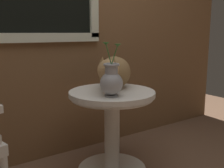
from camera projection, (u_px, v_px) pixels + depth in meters
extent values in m
cube|color=beige|center=(42.00, 38.00, 2.05)|extent=(0.98, 0.03, 0.07)
cylinder|color=silver|center=(112.00, 133.00, 1.96)|extent=(0.11, 0.11, 0.54)
cylinder|color=silver|center=(112.00, 93.00, 1.91)|extent=(0.61, 0.61, 0.03)
torus|color=silver|center=(112.00, 97.00, 1.91)|extent=(0.58, 0.58, 0.02)
ellipsoid|color=olive|center=(114.00, 72.00, 1.99)|extent=(0.37, 0.36, 0.23)
sphere|color=tan|center=(108.00, 70.00, 1.80)|extent=(0.14, 0.14, 0.14)
cone|color=olive|center=(102.00, 60.00, 1.80)|extent=(0.05, 0.05, 0.05)
cone|color=olive|center=(114.00, 61.00, 1.78)|extent=(0.05, 0.05, 0.05)
cylinder|color=olive|center=(120.00, 77.00, 2.19)|extent=(0.23, 0.21, 0.05)
cylinder|color=#99999E|center=(111.00, 96.00, 1.74)|extent=(0.09, 0.09, 0.01)
ellipsoid|color=#99999E|center=(111.00, 83.00, 1.72)|extent=(0.15, 0.15, 0.15)
cylinder|color=#99999E|center=(111.00, 70.00, 1.70)|extent=(0.08, 0.08, 0.06)
torus|color=#99999E|center=(111.00, 65.00, 1.70)|extent=(0.10, 0.10, 0.02)
cylinder|color=#387533|center=(115.00, 55.00, 1.67)|extent=(0.02, 0.05, 0.12)
cone|color=#387533|center=(118.00, 45.00, 1.65)|extent=(0.04, 0.04, 0.02)
cylinder|color=#387533|center=(109.00, 54.00, 1.69)|extent=(0.03, 0.03, 0.13)
cone|color=#387533|center=(106.00, 44.00, 1.68)|extent=(0.04, 0.04, 0.02)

